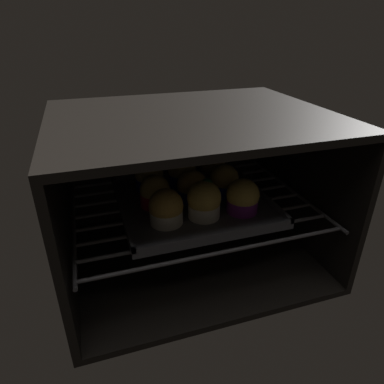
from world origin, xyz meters
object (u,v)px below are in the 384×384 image
(muffin_row2_col1, at_px, (182,171))
(muffin_row2_col2, at_px, (213,168))
(muffin_row0_col1, at_px, (203,201))
(muffin_row1_col0, at_px, (155,192))
(baking_tray, at_px, (192,201))
(muffin_row1_col1, at_px, (191,188))
(muffin_row0_col2, at_px, (243,197))
(muffin_row2_col0, at_px, (149,177))
(muffin_row0_col0, at_px, (166,209))
(muffin_row1_col2, at_px, (224,181))

(muffin_row2_col1, relative_size, muffin_row2_col2, 1.05)
(muffin_row0_col1, xyz_separation_m, muffin_row1_col0, (-0.09, 0.08, -0.01))
(baking_tray, relative_size, muffin_row0_col1, 4.02)
(muffin_row1_col0, xyz_separation_m, muffin_row2_col2, (0.17, 0.09, 0.00))
(baking_tray, relative_size, muffin_row1_col1, 4.63)
(baking_tray, xyz_separation_m, muffin_row0_col2, (0.09, -0.09, 0.04))
(muffin_row1_col1, distance_m, muffin_row2_col0, 0.12)
(muffin_row2_col1, bearing_deg, muffin_row2_col0, -179.85)
(muffin_row0_col0, relative_size, muffin_row2_col0, 0.99)
(muffin_row0_col1, distance_m, muffin_row2_col2, 0.19)
(muffin_row1_col2, bearing_deg, baking_tray, -178.73)
(muffin_row0_col0, bearing_deg, muffin_row1_col2, 27.09)
(muffin_row0_col0, height_order, muffin_row2_col1, muffin_row2_col1)
(muffin_row1_col0, bearing_deg, muffin_row0_col0, -86.23)
(baking_tray, height_order, muffin_row0_col1, muffin_row0_col1)
(muffin_row0_col1, relative_size, muffin_row2_col2, 1.10)
(muffin_row0_col2, height_order, muffin_row1_col1, muffin_row0_col2)
(baking_tray, height_order, muffin_row1_col2, muffin_row1_col2)
(muffin_row2_col1, bearing_deg, muffin_row1_col2, -45.80)
(muffin_row2_col0, bearing_deg, muffin_row0_col2, -44.89)
(muffin_row1_col0, height_order, muffin_row1_col2, muffin_row1_col2)
(muffin_row0_col1, xyz_separation_m, muffin_row2_col0, (-0.08, 0.17, -0.00))
(muffin_row0_col0, bearing_deg, muffin_row2_col0, 90.34)
(muffin_row0_col2, bearing_deg, muffin_row0_col1, 177.09)
(muffin_row1_col1, bearing_deg, muffin_row2_col1, 86.74)
(muffin_row1_col0, height_order, muffin_row2_col0, muffin_row2_col0)
(muffin_row1_col1, distance_m, muffin_row2_col2, 0.12)
(muffin_row1_col0, relative_size, muffin_row1_col2, 0.95)
(baking_tray, xyz_separation_m, muffin_row1_col2, (0.08, 0.00, 0.04))
(muffin_row0_col0, bearing_deg, baking_tray, 44.79)
(muffin_row2_col1, xyz_separation_m, muffin_row2_col2, (0.08, 0.00, -0.00))
(muffin_row0_col0, bearing_deg, muffin_row0_col2, -1.67)
(muffin_row2_col1, height_order, muffin_row2_col2, muffin_row2_col1)
(muffin_row1_col1, distance_m, muffin_row2_col1, 0.08)
(muffin_row1_col1, relative_size, muffin_row2_col2, 0.96)
(muffin_row0_col1, height_order, muffin_row2_col1, muffin_row0_col1)
(muffin_row0_col1, height_order, muffin_row1_col2, muffin_row0_col1)
(muffin_row2_col2, bearing_deg, muffin_row0_col2, -88.96)
(muffin_row1_col1, distance_m, muffin_row1_col2, 0.08)
(muffin_row0_col0, xyz_separation_m, muffin_row0_col2, (0.17, -0.00, 0.00))
(muffin_row0_col1, bearing_deg, muffin_row1_col0, 136.40)
(muffin_row0_col0, relative_size, muffin_row2_col2, 0.99)
(baking_tray, bearing_deg, muffin_row1_col1, -171.68)
(baking_tray, height_order, muffin_row1_col1, muffin_row1_col1)
(muffin_row2_col0, height_order, muffin_row2_col2, same)
(muffin_row0_col0, bearing_deg, muffin_row2_col2, 45.34)
(muffin_row2_col0, bearing_deg, muffin_row0_col0, -89.66)
(baking_tray, relative_size, muffin_row1_col0, 4.65)
(muffin_row1_col0, relative_size, muffin_row2_col0, 0.95)
(muffin_row0_col0, xyz_separation_m, muffin_row2_col0, (-0.00, 0.17, 0.00))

